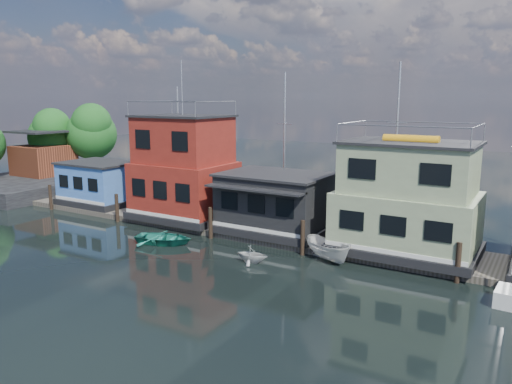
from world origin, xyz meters
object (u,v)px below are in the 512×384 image
Objects in this scene: motorboat at (328,250)px; houseboat_red at (184,170)px; dinghy_white at (252,254)px; houseboat_dark at (275,202)px; dinghy_teal at (164,238)px; houseboat_green at (407,200)px; houseboat_blue at (100,183)px.

houseboat_red is at bearing 104.46° from motorboat.
houseboat_dark is at bearing 9.38° from dinghy_white.
houseboat_red is 3.09× the size of dinghy_teal.
houseboat_green is (17.00, 0.00, -0.55)m from houseboat_red.
houseboat_blue is 9.69m from houseboat_red.
dinghy_white is 6.99m from dinghy_teal.
houseboat_green reaches higher than houseboat_blue.
houseboat_dark is at bearing -0.06° from houseboat_blue.
houseboat_dark is 6.13m from dinghy_white.
houseboat_blue is 23.11m from motorboat.
dinghy_white is at bearing -74.24° from houseboat_dark.
dinghy_teal is 11.01m from motorboat.
houseboat_blue is at bearing 67.18° from dinghy_white.
motorboat is (3.76, 2.52, 0.19)m from dinghy_white.
dinghy_teal is (-5.40, -5.42, -2.02)m from houseboat_dark.
houseboat_green is at bearing -22.05° from motorboat.
dinghy_teal is (-6.99, 0.19, -0.12)m from dinghy_white.
motorboat is at bearing -29.99° from houseboat_dark.
motorboat is at bearing -7.74° from houseboat_blue.
dinghy_white is 4.54m from motorboat.
motorboat is (13.35, -3.11, -3.40)m from houseboat_red.
houseboat_blue reaches higher than dinghy_white.
houseboat_green is 2.19× the size of dinghy_teal.
houseboat_green is at bearing -59.17° from dinghy_white.
dinghy_teal is at bearing -24.21° from houseboat_blue.
houseboat_blue is at bearing -180.00° from houseboat_red.
houseboat_green reaches higher than dinghy_teal.
houseboat_red is 1.60× the size of houseboat_dark.
houseboat_blue is 3.26× the size of dinghy_white.
houseboat_red is 6.04× the size of dinghy_white.
houseboat_green reaches higher than motorboat.
houseboat_red is 14.12m from motorboat.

